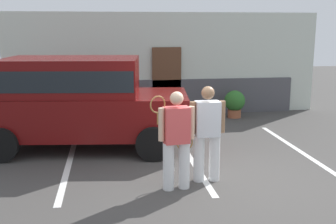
% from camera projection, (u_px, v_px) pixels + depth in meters
% --- Properties ---
extents(ground_plane, '(40.00, 40.00, 0.00)m').
position_uv_depth(ground_plane, '(212.00, 182.00, 7.37)').
color(ground_plane, '#423F3D').
extents(parking_stripe_0, '(0.12, 4.40, 0.01)m').
position_uv_depth(parking_stripe_0, '(69.00, 162.00, 8.45)').
color(parking_stripe_0, silver).
rests_on(parking_stripe_0, ground_plane).
extents(parking_stripe_1, '(0.12, 4.40, 0.01)m').
position_uv_depth(parking_stripe_1, '(189.00, 156.00, 8.81)').
color(parking_stripe_1, silver).
rests_on(parking_stripe_1, ground_plane).
extents(parking_stripe_2, '(0.12, 4.40, 0.01)m').
position_uv_depth(parking_stripe_2, '(300.00, 151.00, 9.17)').
color(parking_stripe_2, silver).
rests_on(parking_stripe_2, ground_plane).
extents(house_frontage, '(9.73, 0.40, 3.15)m').
position_uv_depth(house_frontage, '(165.00, 67.00, 12.89)').
color(house_frontage, silver).
rests_on(house_frontage, ground_plane).
extents(parked_suv, '(4.79, 2.60, 2.05)m').
position_uv_depth(parked_suv, '(79.00, 99.00, 9.21)').
color(parked_suv, '#590C0C').
rests_on(parked_suv, ground_plane).
extents(tennis_player_man, '(0.76, 0.31, 1.69)m').
position_uv_depth(tennis_player_man, '(176.00, 139.00, 6.90)').
color(tennis_player_man, white).
rests_on(tennis_player_man, ground_plane).
extents(tennis_player_woman, '(0.90, 0.27, 1.72)m').
position_uv_depth(tennis_player_woman, '(207.00, 133.00, 7.27)').
color(tennis_player_woman, white).
rests_on(tennis_player_woman, ground_plane).
extents(potted_plant_by_porch, '(0.63, 0.63, 0.83)m').
position_uv_depth(potted_plant_by_porch, '(235.00, 103.00, 12.49)').
color(potted_plant_by_porch, '#9E5638').
rests_on(potted_plant_by_porch, ground_plane).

